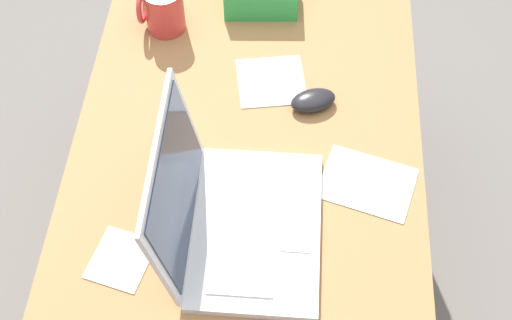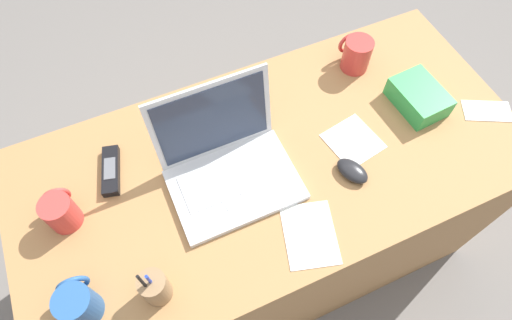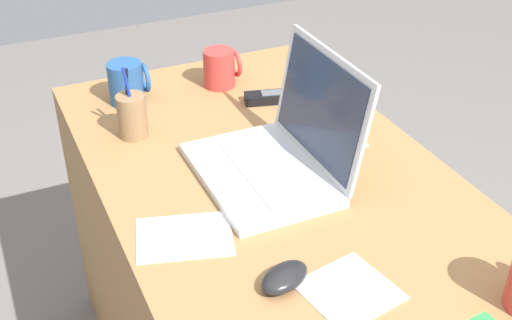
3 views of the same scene
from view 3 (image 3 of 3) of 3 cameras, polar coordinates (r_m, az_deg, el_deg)
laptop at (r=1.39m, az=2.04°, el=0.75°), size 0.34×0.28×0.25m
computer_mouse at (r=1.13m, az=2.44°, el=-9.93°), size 0.09×0.11×0.03m
coffee_mug_white at (r=1.70m, az=-10.88°, el=6.47°), size 0.09×0.10×0.11m
coffee_mug_spare at (r=1.76m, az=-3.04°, el=7.82°), size 0.08×0.09×0.10m
cordless_phone at (r=1.69m, az=1.59°, el=5.38°), size 0.08×0.16×0.03m
pen_holder at (r=1.54m, az=-10.49°, el=3.73°), size 0.07×0.07×0.17m
paper_note_left at (r=1.14m, az=7.93°, el=-10.95°), size 0.16×0.16×0.00m
paper_note_right at (r=1.55m, az=7.16°, el=2.01°), size 0.13×0.13×0.00m
paper_note_front at (r=1.25m, az=-6.10°, el=-6.49°), size 0.17×0.20×0.00m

